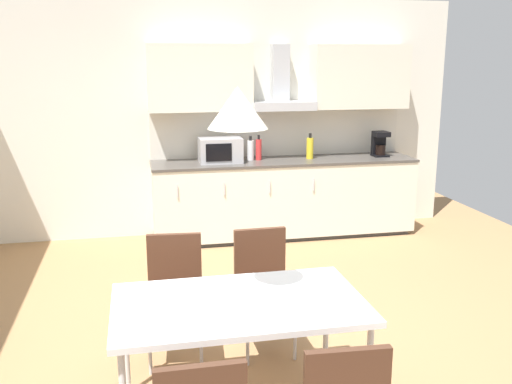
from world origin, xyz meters
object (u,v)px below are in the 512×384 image
object	(u,v)px
coffee_maker	(380,144)
bottle_red	(259,149)
chair_far_right	(263,278)
bottle_yellow	(310,148)
bottle_white	(250,150)
chair_far_left	(175,285)
dining_table	(239,309)
microwave	(220,150)
pendant_lamp	(238,108)

from	to	relation	value
coffee_maker	bottle_red	distance (m)	1.49
coffee_maker	chair_far_right	distance (m)	3.36
coffee_maker	bottle_yellow	size ratio (longest dim) A/B	1.00
chair_far_right	bottle_white	bearing A→B (deg)	80.51
coffee_maker	chair_far_left	bearing A→B (deg)	-135.38
bottle_yellow	chair_far_left	xyz separation A→B (m)	(-1.78, -2.61, -0.51)
chair_far_left	bottle_white	bearing A→B (deg)	68.00
dining_table	bottle_white	bearing A→B (deg)	77.56
bottle_red	chair_far_left	distance (m)	2.95
dining_table	chair_far_left	world-z (taller)	chair_far_left
bottle_white	dining_table	bearing A→B (deg)	-102.44
dining_table	chair_far_right	xyz separation A→B (m)	(0.32, 0.80, -0.15)
microwave	dining_table	world-z (taller)	microwave
microwave	bottle_white	size ratio (longest dim) A/B	1.71
microwave	chair_far_right	distance (m)	2.65
bottle_white	bottle_red	xyz separation A→B (m)	(0.10, -0.00, 0.01)
bottle_white	chair_far_right	size ratio (longest dim) A/B	0.32
bottle_white	bottle_yellow	distance (m)	0.70
coffee_maker	pendant_lamp	xyz separation A→B (m)	(-2.35, -3.42, 0.75)
bottle_red	pendant_lamp	bearing A→B (deg)	-103.96
chair_far_left	pendant_lamp	distance (m)	1.54
coffee_maker	chair_far_left	distance (m)	3.78
dining_table	chair_far_right	distance (m)	0.87
bottle_yellow	bottle_white	bearing A→B (deg)	175.89
coffee_maker	dining_table	distance (m)	4.17
bottle_yellow	pendant_lamp	bearing A→B (deg)	-113.28
microwave	bottle_red	xyz separation A→B (m)	(0.46, 0.06, -0.01)
bottle_yellow	chair_far_left	distance (m)	3.20
microwave	pendant_lamp	world-z (taller)	pendant_lamp
bottle_yellow	microwave	bearing A→B (deg)	-179.57
microwave	chair_far_left	world-z (taller)	microwave
microwave	chair_far_left	bearing A→B (deg)	-105.27
bottle_white	chair_far_right	xyz separation A→B (m)	(-0.44, -2.66, -0.50)
bottle_white	pendant_lamp	distance (m)	3.62
dining_table	chair_far_right	world-z (taller)	chair_far_right
microwave	chair_far_left	size ratio (longest dim) A/B	0.55
chair_far_right	bottle_yellow	bearing A→B (deg)	66.26
dining_table	chair_far_left	bearing A→B (deg)	111.39
bottle_white	bottle_red	distance (m)	0.10
dining_table	pendant_lamp	size ratio (longest dim) A/B	4.44
coffee_maker	dining_table	xyz separation A→B (m)	(-2.35, -3.42, -0.39)
bottle_yellow	dining_table	size ratio (longest dim) A/B	0.21
bottle_white	pendant_lamp	bearing A→B (deg)	-102.44
microwave	dining_table	bearing A→B (deg)	-96.68
coffee_maker	bottle_red	size ratio (longest dim) A/B	1.02
microwave	bottle_red	bearing A→B (deg)	6.90
chair_far_right	coffee_maker	bearing A→B (deg)	52.27
microwave	chair_far_left	distance (m)	2.75
bottle_red	chair_far_right	world-z (taller)	bottle_red
chair_far_right	pendant_lamp	distance (m)	1.54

